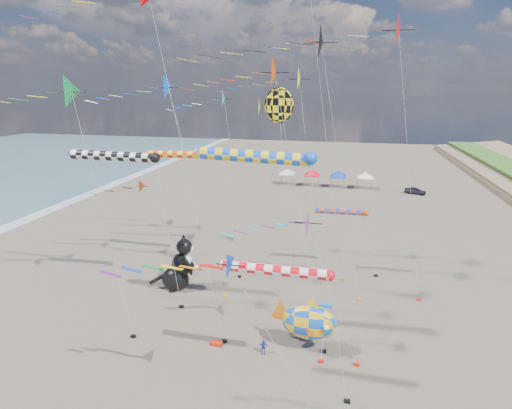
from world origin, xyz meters
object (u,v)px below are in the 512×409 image
at_px(person_adult, 312,328).
at_px(parked_car, 415,191).
at_px(fish_inflatable, 309,322).
at_px(child_blue, 263,347).
at_px(cat_inflatable, 178,263).
at_px(child_green, 303,336).

bearing_deg(person_adult, parked_car, 71.44).
bearing_deg(fish_inflatable, person_adult, 85.42).
distance_m(child_blue, parked_car, 53.84).
xyz_separation_m(cat_inflatable, parked_car, (27.60, 43.05, -2.08)).
distance_m(cat_inflatable, person_adult, 14.23).
height_order(fish_inflatable, child_blue, fish_inflatable).
bearing_deg(child_blue, fish_inflatable, 1.48).
xyz_separation_m(cat_inflatable, person_adult, (13.15, -5.12, -1.86)).
height_order(child_green, parked_car, parked_car).
bearing_deg(fish_inflatable, child_blue, -163.03).
height_order(cat_inflatable, fish_inflatable, cat_inflatable).
bearing_deg(fish_inflatable, cat_inflatable, 152.23).
relative_size(cat_inflatable, person_adult, 3.19).
xyz_separation_m(child_green, parked_car, (15.04, 48.76, 0.13)).
height_order(cat_inflatable, parked_car, cat_inflatable).
height_order(cat_inflatable, person_adult, cat_inflatable).
relative_size(child_blue, parked_car, 0.31).
bearing_deg(cat_inflatable, child_green, -39.27).
bearing_deg(person_adult, fish_inflatable, -96.45).
height_order(fish_inflatable, child_green, fish_inflatable).
bearing_deg(cat_inflatable, child_blue, -53.05).
bearing_deg(person_adult, child_blue, -142.30).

